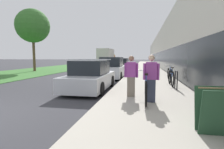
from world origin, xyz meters
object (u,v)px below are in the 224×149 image
Objects in this scene: street_tree_far at (33,26)px; vintage_roadster_curbside at (112,69)px; person_bystander at (131,76)px; cruiser_bike_nearest at (171,78)px; bike_rack_hoop at (176,78)px; person_rider at (151,78)px; parked_sedan_curbside at (90,77)px; parked_sedan_far at (121,65)px; moving_truck at (107,58)px; tandem_bicycle at (146,88)px; sandwich_board_sign at (213,110)px; cruiser_bike_middle at (170,74)px.

vintage_roadster_curbside is at bearing -25.66° from street_tree_far.
cruiser_bike_nearest is at bearing 57.85° from person_bystander.
bike_rack_hoop is 0.20× the size of vintage_roadster_curbside.
person_rider reaches higher than parked_sedan_curbside.
moving_truck is at bearing 109.96° from parked_sedan_far.
moving_truck is at bearing 66.71° from street_tree_far.
cruiser_bike_nearest reaches higher than tandem_bicycle.
cruiser_bike_nearest is at bearing 89.27° from sandwich_board_sign.
person_bystander is 16.91m from street_tree_far.
person_bystander reaches higher than parked_sedan_far.
parked_sedan_curbside is at bearing 142.68° from tandem_bicycle.
vintage_roadster_curbside is at bearing 111.37° from sandwich_board_sign.
sandwich_board_sign is 0.22× the size of vintage_roadster_curbside.
person_bystander is 0.84× the size of cruiser_bike_middle.
person_bystander is at bearing -135.31° from bike_rack_hoop.
person_bystander is (-0.54, 0.35, 0.36)m from tandem_bicycle.
sandwich_board_sign is 16.33m from parked_sedan_far.
cruiser_bike_middle is at bearing -61.43° from parked_sedan_far.
parked_sedan_far is at bearing 110.02° from bike_rack_hoop.
parked_sedan_far reaches higher than bike_rack_hoop.
person_rider is 0.89× the size of cruiser_bike_nearest.
person_rider is at bearing 115.95° from sandwich_board_sign.
cruiser_bike_middle is 0.27× the size of moving_truck.
bike_rack_hoop is 0.49× the size of cruiser_bike_nearest.
bike_rack_hoop is at bearing 64.62° from person_rider.
bike_rack_hoop is at bearing 3.45° from parked_sedan_curbside.
sandwich_board_sign is 0.13× the size of street_tree_far.
person_bystander is at bearing -122.15° from cruiser_bike_nearest.
parked_sedan_far is at bearing 111.59° from cruiser_bike_nearest.
street_tree_far is (-9.69, 9.73, 4.39)m from parked_sedan_curbside.
cruiser_bike_middle is 0.44× the size of vintage_roadster_curbside.
person_bystander is 2.69m from parked_sedan_curbside.
moving_truck reaches higher than cruiser_bike_middle.
person_rider is at bearing -107.67° from cruiser_bike_nearest.
moving_truck is at bearing 109.99° from bike_rack_hoop.
cruiser_bike_middle is at bearing 87.11° from bike_rack_hoop.
moving_truck reaches higher than cruiser_bike_nearest.
parked_sedan_far is (-2.64, 13.30, 0.13)m from tandem_bicycle.
vintage_roadster_curbside is at bearing 109.92° from person_rider.
cruiser_bike_middle is at bearing 84.10° from cruiser_bike_nearest.
cruiser_bike_middle is 0.41× the size of parked_sedan_far.
person_bystander is 13.12m from parked_sedan_far.
moving_truck reaches higher than tandem_bicycle.
person_bystander is at bearing -111.74° from cruiser_bike_middle.
bike_rack_hoop is (1.23, 2.58, -0.26)m from person_rider.
tandem_bicycle is 2.84m from sandwich_board_sign.
moving_truck reaches higher than parked_sedan_far.
street_tree_far is (-9.69, -1.56, 4.36)m from parked_sedan_far.
vintage_roadster_curbside is (-3.75, 9.58, 0.12)m from sandwich_board_sign.
street_tree_far is (-13.65, 8.44, 4.48)m from cruiser_bike_nearest.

